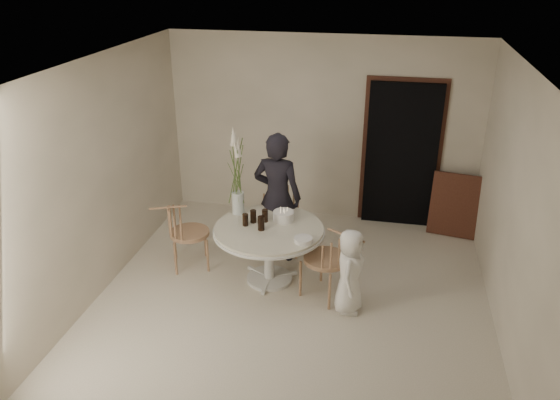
% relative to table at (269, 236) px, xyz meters
% --- Properties ---
extents(ground, '(4.50, 4.50, 0.00)m').
position_rel_table_xyz_m(ground, '(0.35, -0.25, -0.62)').
color(ground, beige).
rests_on(ground, ground).
extents(room_shell, '(4.50, 4.50, 4.50)m').
position_rel_table_xyz_m(room_shell, '(0.35, -0.25, 1.00)').
color(room_shell, silver).
rests_on(room_shell, ground).
extents(doorway, '(1.00, 0.10, 2.10)m').
position_rel_table_xyz_m(doorway, '(1.50, 1.94, 0.43)').
color(doorway, black).
rests_on(doorway, ground).
extents(door_trim, '(1.12, 0.03, 2.22)m').
position_rel_table_xyz_m(door_trim, '(1.50, 1.98, 0.49)').
color(door_trim, '#542B1D').
rests_on(door_trim, ground).
extents(table, '(1.33, 1.33, 0.73)m').
position_rel_table_xyz_m(table, '(0.00, 0.00, 0.00)').
color(table, silver).
rests_on(table, ground).
extents(picture_frame, '(0.71, 0.32, 0.90)m').
position_rel_table_xyz_m(picture_frame, '(2.30, 1.70, -0.16)').
color(picture_frame, '#542B1D').
rests_on(picture_frame, ground).
extents(chair_far, '(0.56, 0.59, 0.90)m').
position_rel_table_xyz_m(chair_far, '(-0.03, 0.86, -0.03)').
color(chair_far, '#9F7356').
rests_on(chair_far, ground).
extents(chair_right, '(0.67, 0.65, 0.90)m').
position_rel_table_xyz_m(chair_right, '(0.82, -0.24, -0.03)').
color(chair_right, '#9F7356').
rests_on(chair_right, ground).
extents(chair_left, '(0.62, 0.60, 0.87)m').
position_rel_table_xyz_m(chair_left, '(-1.17, 0.09, -0.06)').
color(chair_left, '#9F7356').
rests_on(chair_left, ground).
extents(girl, '(0.66, 0.47, 1.71)m').
position_rel_table_xyz_m(girl, '(-0.02, 0.60, 0.24)').
color(girl, black).
rests_on(girl, ground).
extents(boy, '(0.35, 0.51, 1.00)m').
position_rel_table_xyz_m(boy, '(1.00, -0.41, -0.12)').
color(boy, white).
rests_on(boy, ground).
extents(birthday_cake, '(0.25, 0.25, 0.17)m').
position_rel_table_xyz_m(birthday_cake, '(0.13, 0.21, 0.17)').
color(birthday_cake, white).
rests_on(birthday_cake, table).
extents(cola_tumbler_a, '(0.09, 0.09, 0.15)m').
position_rel_table_xyz_m(cola_tumbler_a, '(-0.29, -0.01, 0.19)').
color(cola_tumbler_a, black).
rests_on(cola_tumbler_a, table).
extents(cola_tumbler_b, '(0.10, 0.10, 0.17)m').
position_rel_table_xyz_m(cola_tumbler_b, '(-0.07, -0.08, 0.20)').
color(cola_tumbler_b, black).
rests_on(cola_tumbler_b, table).
extents(cola_tumbler_c, '(0.08, 0.08, 0.16)m').
position_rel_table_xyz_m(cola_tumbler_c, '(-0.21, 0.09, 0.19)').
color(cola_tumbler_c, black).
rests_on(cola_tumbler_c, table).
extents(cola_tumbler_d, '(0.09, 0.09, 0.16)m').
position_rel_table_xyz_m(cola_tumbler_d, '(-0.08, 0.14, 0.19)').
color(cola_tumbler_d, black).
rests_on(cola_tumbler_d, table).
extents(plate_stack, '(0.26, 0.26, 0.05)m').
position_rel_table_xyz_m(plate_stack, '(0.46, -0.27, 0.14)').
color(plate_stack, white).
rests_on(plate_stack, table).
extents(flower_vase, '(0.15, 0.15, 1.12)m').
position_rel_table_xyz_m(flower_vase, '(-0.46, 0.30, 0.58)').
color(flower_vase, silver).
rests_on(flower_vase, table).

